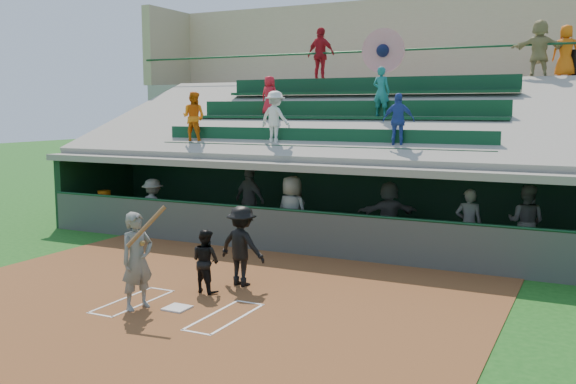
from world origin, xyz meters
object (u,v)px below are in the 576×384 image
at_px(batter_at_plate, 137,260).
at_px(white_table, 104,214).
at_px(home_plate, 177,308).
at_px(catcher, 206,261).
at_px(water_cooler, 104,197).

height_order(batter_at_plate, white_table, batter_at_plate).
distance_m(batter_at_plate, white_table, 8.87).
xyz_separation_m(home_plate, catcher, (-0.13, 1.16, 0.62)).
distance_m(batter_at_plate, catcher, 1.56).
bearing_deg(home_plate, catcher, 96.44).
relative_size(home_plate, white_table, 0.55).
bearing_deg(water_cooler, batter_at_plate, -44.39).
height_order(home_plate, white_table, white_table).
bearing_deg(batter_at_plate, home_plate, 23.77).
distance_m(batter_at_plate, water_cooler, 8.93).
relative_size(batter_at_plate, catcher, 1.54).
bearing_deg(catcher, white_table, -21.94).
distance_m(home_plate, water_cooler, 9.26).
relative_size(batter_at_plate, water_cooler, 4.90).
xyz_separation_m(home_plate, white_table, (-7.00, 5.89, 0.34)).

